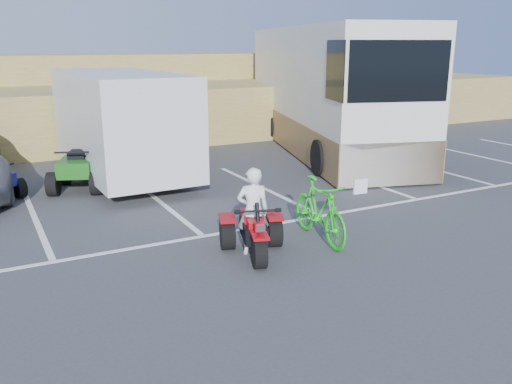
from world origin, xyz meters
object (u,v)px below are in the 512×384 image
red_trike_atv (254,256)px  quad_atv_green (81,189)px  green_dirt_bike (319,210)px  cargo_trailer (121,121)px  rider (253,211)px  rv_motorhome (325,98)px

red_trike_atv → quad_atv_green: 6.21m
green_dirt_bike → quad_atv_green: 6.66m
cargo_trailer → quad_atv_green: bearing=-149.0°
green_dirt_bike → cargo_trailer: size_ratio=0.32×
rider → quad_atv_green: rider is taller
rider → green_dirt_bike: rider is taller
green_dirt_bike → quad_atv_green: size_ratio=1.15×
rider → rv_motorhome: size_ratio=0.13×
red_trike_atv → rider: bearing=90.0°
green_dirt_bike → cargo_trailer: cargo_trailer is taller
red_trike_atv → cargo_trailer: bearing=112.8°
rv_motorhome → red_trike_atv: bearing=-114.3°
quad_atv_green → red_trike_atv: bearing=-50.9°
rv_motorhome → quad_atv_green: size_ratio=6.82×
green_dirt_bike → quad_atv_green: (-3.23, 5.79, -0.58)m
red_trike_atv → green_dirt_bike: size_ratio=0.77×
red_trike_atv → rider: (0.05, 0.14, 0.76)m
rider → green_dirt_bike: size_ratio=0.79×
cargo_trailer → red_trike_atv: bearing=-87.3°
red_trike_atv → cargo_trailer: 6.97m
rider → rv_motorhome: bearing=-112.9°
red_trike_atv → rv_motorhome: (6.76, 7.71, 1.74)m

